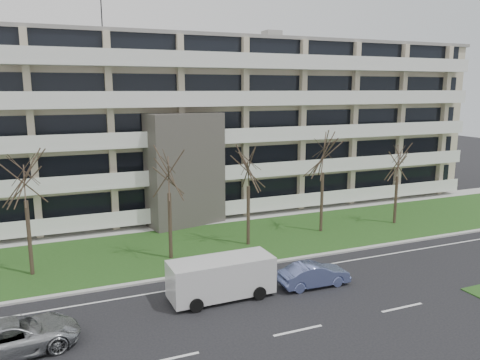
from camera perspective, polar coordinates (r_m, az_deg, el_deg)
name	(u,v)px	position (r m, az deg, el deg)	size (l,w,h in m)	color
ground	(298,331)	(22.63, 7.09, -17.76)	(160.00, 160.00, 0.00)	black
grass_verge	(208,244)	(33.57, -3.96, -7.81)	(90.00, 10.00, 0.06)	#204918
curb	(234,268)	(29.14, -0.78, -10.72)	(90.00, 0.35, 0.12)	#B2B2AD
sidewalk	(186,224)	(38.58, -6.56, -5.31)	(90.00, 2.00, 0.08)	#B2B2AD
lane_edge_line	(243,278)	(27.88, 0.38, -11.88)	(90.00, 0.12, 0.01)	white
apartment_building	(164,125)	(43.75, -9.27, 6.66)	(60.50, 15.10, 18.75)	#BBB091
silver_pickup	(14,337)	(22.58, -25.84, -16.82)	(2.43, 5.27, 1.46)	#A2A5A9
blue_sedan	(314,275)	(26.99, 9.01, -11.31)	(1.40, 4.02, 1.33)	#6877B5
white_van	(223,274)	(25.08, -2.14, -11.43)	(5.58, 2.39, 2.14)	silver
tree_2	(23,171)	(29.28, -24.91, 1.04)	(4.05, 4.05, 8.10)	#382B21
tree_3	(168,167)	(29.64, -8.73, 1.64)	(3.91, 3.91, 7.82)	#382B21
tree_4	(248,163)	(32.01, 1.03, 2.13)	(3.80, 3.80, 7.59)	#382B21
tree_5	(324,149)	(35.58, 10.15, 3.76)	(4.15, 4.15, 8.30)	#382B21
tree_6	(398,158)	(39.43, 18.75, 2.58)	(3.51, 3.51, 7.01)	#382B21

